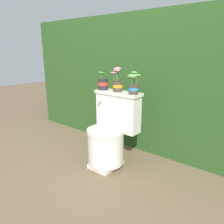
{
  "coord_description": "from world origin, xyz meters",
  "views": [
    {
      "loc": [
        1.32,
        -1.57,
        1.17
      ],
      "look_at": [
        -0.01,
        0.08,
        0.56
      ],
      "focal_mm": 35.0,
      "sensor_mm": 36.0,
      "label": 1
    }
  ],
  "objects_px": {
    "toilet": "(110,133)",
    "potted_plant_midleft": "(117,82)",
    "potted_plant_left": "(103,83)",
    "potted_plant_middle": "(134,85)"
  },
  "relations": [
    {
      "from": "toilet",
      "to": "potted_plant_midleft",
      "type": "height_order",
      "value": "potted_plant_midleft"
    },
    {
      "from": "potted_plant_left",
      "to": "potted_plant_middle",
      "type": "bearing_deg",
      "value": -0.82
    },
    {
      "from": "potted_plant_midleft",
      "to": "toilet",
      "type": "bearing_deg",
      "value": -86.99
    },
    {
      "from": "potted_plant_left",
      "to": "potted_plant_middle",
      "type": "relative_size",
      "value": 0.9
    },
    {
      "from": "potted_plant_left",
      "to": "toilet",
      "type": "bearing_deg",
      "value": -30.38
    },
    {
      "from": "potted_plant_midleft",
      "to": "potted_plant_middle",
      "type": "bearing_deg",
      "value": -3.52
    },
    {
      "from": "toilet",
      "to": "potted_plant_midleft",
      "type": "bearing_deg",
      "value": 93.01
    },
    {
      "from": "potted_plant_middle",
      "to": "toilet",
      "type": "bearing_deg",
      "value": -151.46
    },
    {
      "from": "potted_plant_midleft",
      "to": "potted_plant_middle",
      "type": "xyz_separation_m",
      "value": [
        0.2,
        -0.01,
        -0.0
      ]
    },
    {
      "from": "potted_plant_left",
      "to": "potted_plant_middle",
      "type": "height_order",
      "value": "potted_plant_middle"
    }
  ]
}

